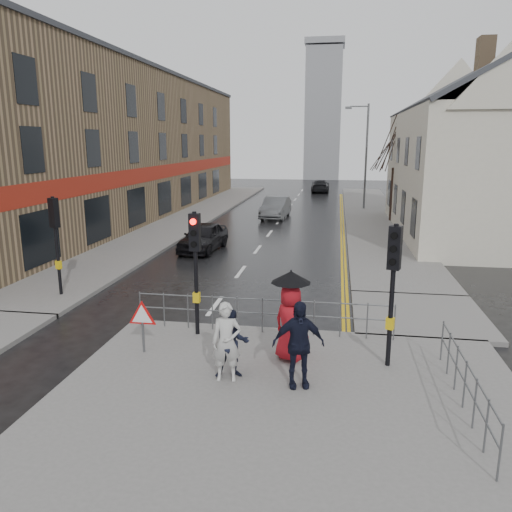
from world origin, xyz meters
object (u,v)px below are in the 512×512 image
(pedestrian_with_umbrella, at_px, (290,314))
(car_mid, at_px, (276,208))
(car_parked, at_px, (203,237))
(pedestrian_b, at_px, (232,343))
(pedestrian_a, at_px, (226,342))
(pedestrian_d, at_px, (298,344))

(pedestrian_with_umbrella, bearing_deg, car_mid, 97.85)
(pedestrian_with_umbrella, bearing_deg, car_parked, 114.00)
(pedestrian_b, height_order, pedestrian_with_umbrella, pedestrian_with_umbrella)
(pedestrian_a, xyz_separation_m, pedestrian_d, (1.58, -0.03, 0.07))
(pedestrian_d, bearing_deg, car_mid, 84.55)
(pedestrian_b, xyz_separation_m, car_mid, (-2.08, 24.89, -0.19))
(car_mid, bearing_deg, pedestrian_b, -81.67)
(car_parked, xyz_separation_m, car_mid, (2.22, 11.41, 0.05))
(pedestrian_a, xyz_separation_m, car_parked, (-4.21, 13.64, -0.34))
(pedestrian_b, xyz_separation_m, car_parked, (-4.30, 13.47, -0.24))
(car_mid, bearing_deg, pedestrian_with_umbrella, -78.60)
(pedestrian_a, distance_m, car_mid, 25.13)
(pedestrian_d, height_order, car_parked, pedestrian_d)
(pedestrian_with_umbrella, relative_size, car_mid, 0.49)
(pedestrian_a, relative_size, pedestrian_b, 1.12)
(car_parked, bearing_deg, pedestrian_d, -62.38)
(pedestrian_b, bearing_deg, pedestrian_with_umbrella, 28.57)
(pedestrian_with_umbrella, xyz_separation_m, car_parked, (-5.50, 12.35, -0.61))
(pedestrian_b, relative_size, car_mid, 0.35)
(pedestrian_a, relative_size, car_mid, 0.40)
(pedestrian_with_umbrella, bearing_deg, pedestrian_d, -77.38)
(pedestrian_with_umbrella, xyz_separation_m, car_mid, (-3.28, 23.76, -0.56))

